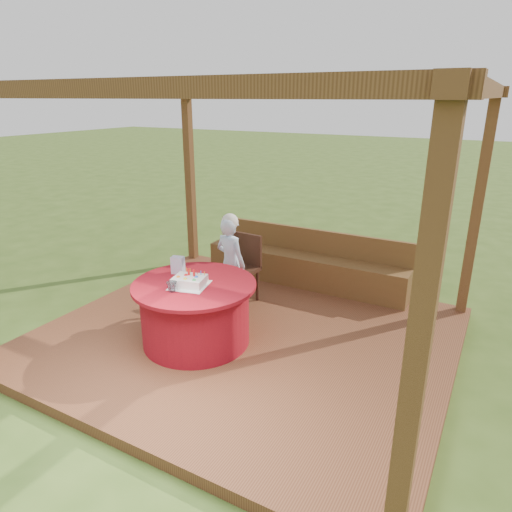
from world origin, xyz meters
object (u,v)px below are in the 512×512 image
Objects in this scene: chair at (241,264)px; birthday_cake at (189,281)px; drinking_glass at (172,287)px; bench at (305,267)px; gift_bag at (178,265)px; elderly_woman at (231,261)px; table at (195,312)px.

birthday_cake is at bearing -84.63° from chair.
drinking_glass is at bearing -107.21° from birthday_cake.
birthday_cake is 4.08× the size of drinking_glass.
drinking_glass is at bearing -100.72° from bench.
elderly_woman is at bearing 63.38° from gift_bag.
chair reaches higher than drinking_glass.
elderly_woman reaches higher than drinking_glass.
bench is 2.52m from drinking_glass.
bench is 2.18m from table.
birthday_cake reaches higher than drinking_glass.
elderly_woman is 6.34× the size of gift_bag.
birthday_cake reaches higher than table.
elderly_woman reaches higher than table.
table is 0.99m from elderly_woman.
chair reaches higher than table.
elderly_woman reaches higher than birthday_cake.
drinking_glass is at bearing -87.31° from elderly_woman.
elderly_woman is at bearing -90.63° from chair.
drinking_glass is (-0.46, -2.43, 0.50)m from bench.
gift_bag is at bearing 120.96° from drinking_glass.
bench reaches higher than table.
chair is (-0.12, 1.21, 0.15)m from table.
table is 0.58m from gift_bag.
drinking_glass is (-0.07, -0.29, 0.40)m from table.
birthday_cake reaches higher than bench.
table is 0.41m from birthday_cake.
table is at bearing 76.82° from drinking_glass.
table is 0.50m from drinking_glass.
gift_bag is 1.79× the size of drinking_glass.
gift_bag is (-0.33, 0.15, 0.45)m from table.
birthday_cake is at bearing -46.75° from gift_bag.
chair is 0.72× the size of elderly_woman.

